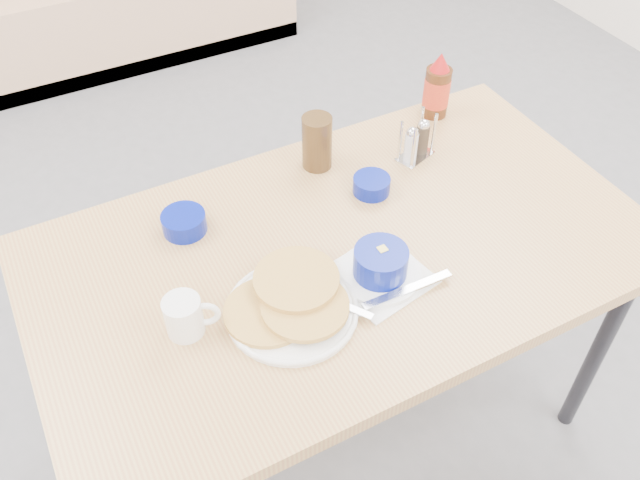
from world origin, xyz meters
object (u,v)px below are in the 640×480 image
butter_bowl (372,185)px  coffee_mug (186,316)px  pancake_plate (291,304)px  grits_setting (381,266)px  amber_tumbler (317,142)px  condiment_caddy (416,143)px  dining_table (343,265)px  creamer_bowl (184,223)px  syrup_bottle (437,89)px

butter_bowl → coffee_mug: bearing=-160.4°
pancake_plate → butter_bowl: 0.42m
pancake_plate → butter_bowl: pancake_plate is taller
grits_setting → butter_bowl: size_ratio=2.66×
grits_setting → amber_tumbler: 0.41m
butter_bowl → condiment_caddy: (0.17, 0.07, 0.02)m
dining_table → grits_setting: bearing=-78.6°
pancake_plate → creamer_bowl: 0.35m
grits_setting → creamer_bowl: 0.47m
amber_tumbler → condiment_caddy: (0.24, -0.09, -0.03)m
dining_table → pancake_plate: bearing=-149.6°
butter_bowl → amber_tumbler: bearing=114.2°
grits_setting → butter_bowl: grits_setting is taller
amber_tumbler → syrup_bottle: syrup_bottle is taller
coffee_mug → creamer_bowl: coffee_mug is taller
dining_table → pancake_plate: 0.23m
dining_table → butter_bowl: (0.15, 0.14, 0.08)m
coffee_mug → amber_tumbler: amber_tumbler is taller
grits_setting → amber_tumbler: amber_tumbler is taller
coffee_mug → amber_tumbler: bearing=36.2°
grits_setting → condiment_caddy: bearing=46.6°
coffee_mug → grits_setting: 0.42m
dining_table → amber_tumbler: size_ratio=9.76×
grits_setting → condiment_caddy: (0.30, 0.32, 0.01)m
coffee_mug → condiment_caddy: 0.76m
pancake_plate → coffee_mug: bearing=165.8°
coffee_mug → creamer_bowl: 0.29m
grits_setting → syrup_bottle: (0.45, 0.46, 0.05)m
butter_bowl → amber_tumbler: 0.18m
pancake_plate → syrup_bottle: size_ratio=1.48×
coffee_mug → grits_setting: bearing=-8.0°
dining_table → coffee_mug: coffee_mug is taller
creamer_bowl → butter_bowl: bearing=-10.6°
dining_table → syrup_bottle: bearing=35.4°
coffee_mug → butter_bowl: (0.55, 0.19, -0.02)m
amber_tumbler → creamer_bowl: bearing=-169.6°
grits_setting → butter_bowl: (0.13, 0.25, -0.01)m
grits_setting → condiment_caddy: condiment_caddy is taller
pancake_plate → grits_setting: grits_setting is taller
creamer_bowl → butter_bowl: 0.46m
coffee_mug → butter_bowl: coffee_mug is taller
pancake_plate → grits_setting: (0.21, -0.01, 0.01)m
pancake_plate → syrup_bottle: (0.67, 0.45, 0.06)m
butter_bowl → syrup_bottle: size_ratio=0.48×
pancake_plate → butter_bowl: bearing=35.9°
butter_bowl → condiment_caddy: condiment_caddy is taller
creamer_bowl → condiment_caddy: size_ratio=0.84×
pancake_plate → coffee_mug: coffee_mug is taller
pancake_plate → condiment_caddy: (0.51, 0.31, 0.02)m
dining_table → syrup_bottle: 0.60m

